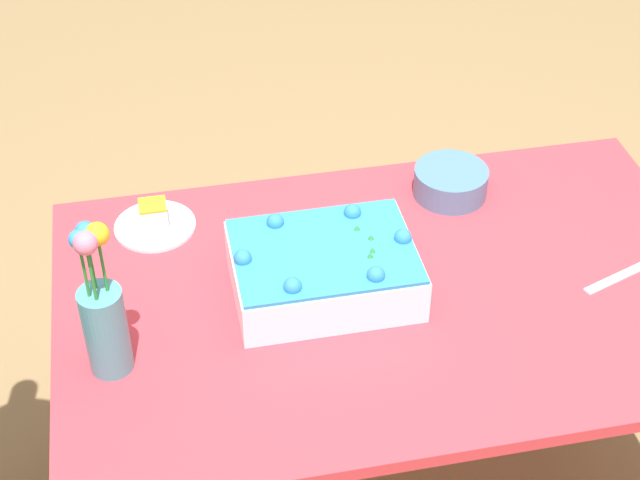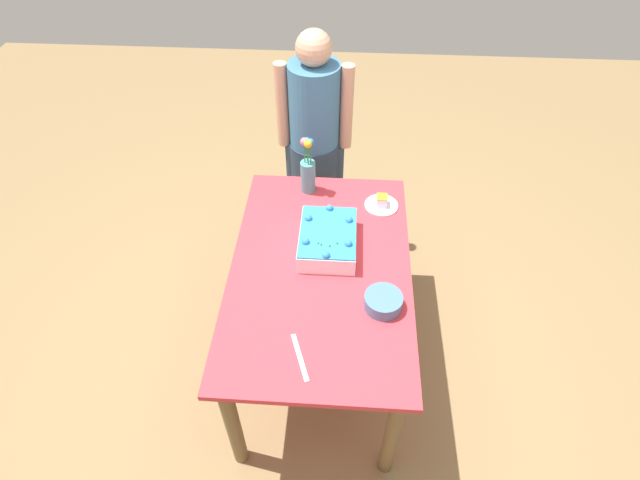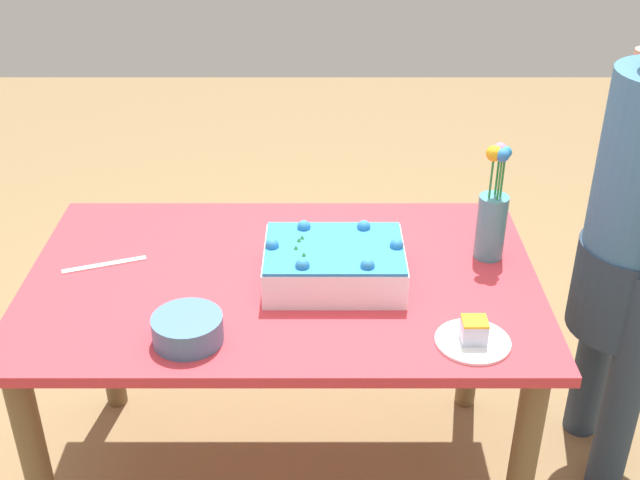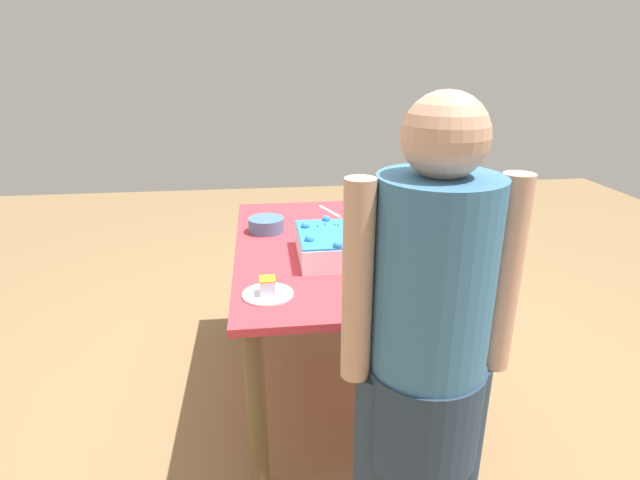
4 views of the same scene
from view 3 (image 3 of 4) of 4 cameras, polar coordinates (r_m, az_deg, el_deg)
ground_plane at (r=2.67m, az=-2.47°, el=-16.43°), size 8.00×8.00×0.00m
dining_table at (r=2.26m, az=-2.81°, el=-5.17°), size 1.39×0.87×0.76m
sheet_cake at (r=2.14m, az=0.84°, el=-1.69°), size 0.37×0.28×0.13m
serving_plate_with_slice at (r=1.96m, az=10.68°, el=-6.75°), size 0.18×0.18×0.07m
cake_knife at (r=2.31m, az=-15.25°, el=-1.74°), size 0.22×0.10×0.00m
flower_vase at (r=2.26m, az=11.98°, el=1.78°), size 0.08×0.08×0.34m
fruit_bowl at (r=1.95m, az=-9.56°, el=-6.27°), size 0.17×0.17×0.07m
person_standing at (r=2.40m, az=21.69°, el=0.87°), size 0.31×0.45×1.49m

